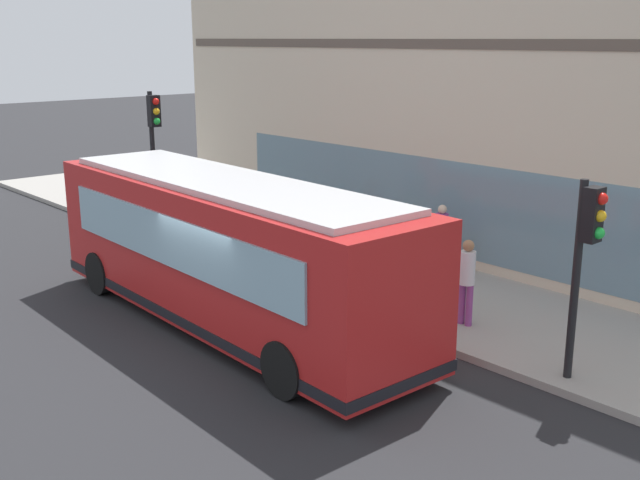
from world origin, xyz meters
The scene contains 12 objects.
ground centered at (0.00, 0.00, 0.00)m, with size 120.00×120.00×0.00m, color #262628.
sidewalk_curb centered at (4.80, 0.00, 0.07)m, with size 4.41×40.00×0.15m, color #9E9991.
building_corner centered at (10.77, 0.00, 5.11)m, with size 7.58×23.77×10.24m.
city_bus_nearside centered at (0.47, 0.87, 1.55)m, with size 2.85×10.11×3.07m.
traffic_light_near_corner centered at (3.09, -5.53, 2.55)m, with size 0.32×0.49×3.44m.
traffic_light_down_block centered at (3.16, 8.18, 3.04)m, with size 0.32×0.49×4.15m.
fire_hydrant centered at (4.05, -1.75, 0.51)m, with size 0.35×0.35×0.74m.
pedestrian_near_building_entrance centered at (6.29, 0.01, 1.12)m, with size 0.32×0.32×1.69m.
pedestrian_by_light_pole centered at (4.15, 3.71, 1.09)m, with size 0.32×0.32×1.64m.
pedestrian_near_hydrant centered at (3.58, 4.71, 1.13)m, with size 0.32×0.32×1.70m.
pedestrian_walking_along_curb centered at (3.79, -2.68, 1.17)m, with size 0.32×0.32×1.77m.
newspaper_vending_box centered at (3.38, 6.46, 0.60)m, with size 0.44×0.42×0.90m.
Camera 1 is at (-8.16, -11.53, 5.77)m, focal length 42.98 mm.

